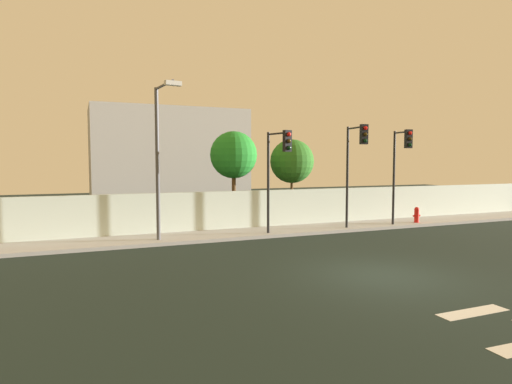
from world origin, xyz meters
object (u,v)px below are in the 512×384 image
(fire_hydrant, at_px, (417,214))
(roadside_tree_leftmost, at_px, (234,155))
(street_lamp_curbside, at_px, (160,148))
(traffic_light_right, at_px, (278,159))
(traffic_light_center, at_px, (356,154))
(roadside_tree_midleft, at_px, (292,161))
(traffic_light_left, at_px, (402,157))

(fire_hydrant, xyz_separation_m, roadside_tree_leftmost, (-9.03, 3.49, 3.11))
(street_lamp_curbside, bearing_deg, traffic_light_right, -7.26)
(traffic_light_center, relative_size, roadside_tree_midleft, 1.07)
(traffic_light_left, bearing_deg, traffic_light_right, -178.59)
(traffic_light_right, relative_size, street_lamp_curbside, 0.73)
(traffic_light_left, relative_size, roadside_tree_midleft, 1.04)
(traffic_light_right, distance_m, roadside_tree_leftmost, 4.34)
(roadside_tree_leftmost, xyz_separation_m, roadside_tree_midleft, (3.40, 0.00, -0.32))
(traffic_light_center, relative_size, traffic_light_right, 1.08)
(traffic_light_left, xyz_separation_m, traffic_light_right, (-6.85, -0.17, -0.15))
(traffic_light_left, xyz_separation_m, traffic_light_center, (-2.84, -0.16, 0.10))
(traffic_light_left, height_order, fire_hydrant, traffic_light_left)
(traffic_light_center, relative_size, fire_hydrant, 5.93)
(traffic_light_right, relative_size, roadside_tree_midleft, 0.99)
(street_lamp_curbside, xyz_separation_m, roadside_tree_leftmost, (4.45, 3.66, -0.19))
(traffic_light_right, distance_m, roadside_tree_midleft, 5.17)
(street_lamp_curbside, bearing_deg, traffic_light_center, -3.98)
(traffic_light_center, distance_m, fire_hydrant, 5.53)
(roadside_tree_leftmost, bearing_deg, traffic_light_right, -83.06)
(traffic_light_right, bearing_deg, traffic_light_left, 1.41)
(traffic_light_center, relative_size, roadside_tree_leftmost, 0.99)
(street_lamp_curbside, relative_size, roadside_tree_leftmost, 1.25)
(traffic_light_left, bearing_deg, fire_hydrant, 21.19)
(street_lamp_curbside, bearing_deg, roadside_tree_leftmost, 39.49)
(traffic_light_center, bearing_deg, roadside_tree_midleft, 104.92)
(street_lamp_curbside, bearing_deg, traffic_light_left, -2.25)
(traffic_light_center, distance_m, traffic_light_right, 4.02)
(traffic_light_right, height_order, roadside_tree_leftmost, roadside_tree_leftmost)
(traffic_light_right, xyz_separation_m, fire_hydrant, (8.50, 0.81, -2.88))
(fire_hydrant, distance_m, roadside_tree_leftmost, 10.17)
(traffic_light_right, height_order, fire_hydrant, traffic_light_right)
(street_lamp_curbside, relative_size, roadside_tree_midleft, 1.35)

